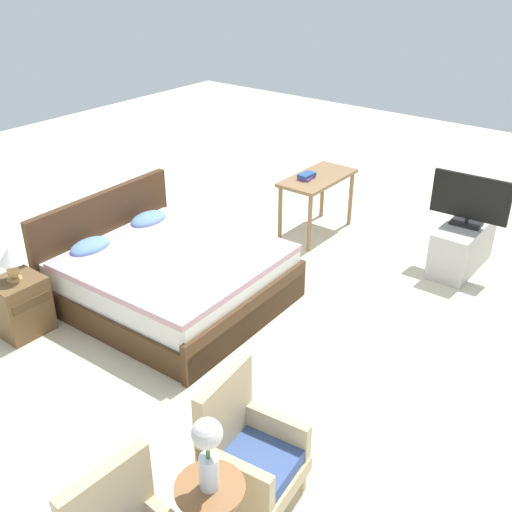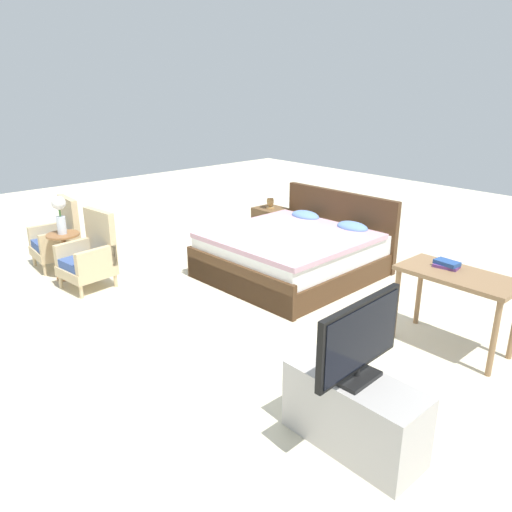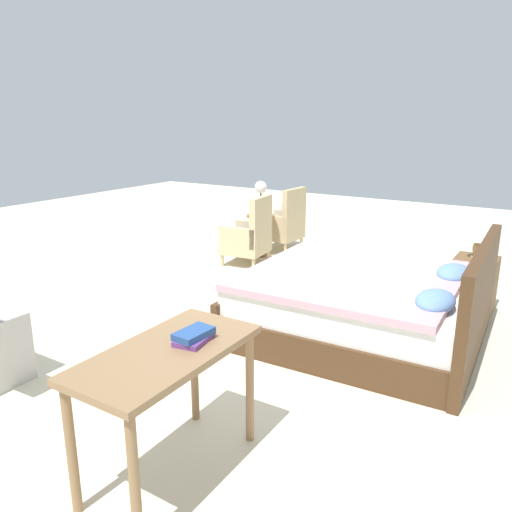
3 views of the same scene
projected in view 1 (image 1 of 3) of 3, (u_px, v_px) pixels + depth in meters
name	position (u px, v px, depth m)	size (l,w,h in m)	color
ground_plane	(272.00, 329.00, 5.63)	(16.00, 16.00, 0.00)	beige
bed	(169.00, 276.00, 5.93)	(1.87, 2.03, 0.96)	#472D19
armchair_by_window_right	(248.00, 453.00, 3.79)	(0.60, 0.60, 0.92)	#CCB284
flower_vase	(208.00, 447.00, 3.16)	(0.17, 0.17, 0.48)	silver
nightstand	(21.00, 306.00, 5.49)	(0.44, 0.41, 0.55)	brown
table_lamp	(10.00, 259.00, 5.26)	(0.22, 0.22, 0.33)	tan
tv_stand	(462.00, 246.00, 6.58)	(0.96, 0.40, 0.52)	#B7B2AD
tv_flatscreen	(470.00, 200.00, 6.32)	(0.21, 0.83, 0.56)	black
vanity_desk	(317.00, 185.00, 7.21)	(1.04, 0.52, 0.74)	#8E6B47
book_stack	(307.00, 176.00, 7.07)	(0.24, 0.18, 0.06)	#66387A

